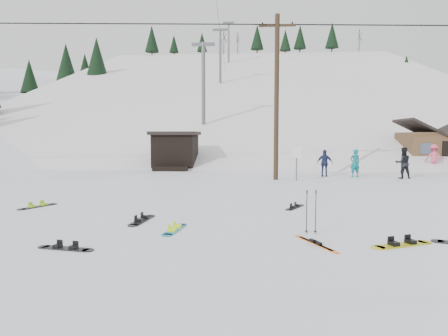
# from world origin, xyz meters

# --- Properties ---
(ground) EXTENTS (200.00, 200.00, 0.00)m
(ground) POSITION_xyz_m (0.00, 0.00, 0.00)
(ground) COLOR white
(ground) RESTS_ON ground
(ski_slope) EXTENTS (60.00, 85.24, 65.97)m
(ski_slope) POSITION_xyz_m (0.00, 55.00, -12.00)
(ski_slope) COLOR white
(ski_slope) RESTS_ON ground
(ridge_left) EXTENTS (47.54, 95.03, 58.38)m
(ridge_left) POSITION_xyz_m (-36.00, 48.00, -11.00)
(ridge_left) COLOR white
(ridge_left) RESTS_ON ground
(treeline_crest) EXTENTS (50.00, 6.00, 10.00)m
(treeline_crest) POSITION_xyz_m (0.00, 86.00, 0.00)
(treeline_crest) COLOR black
(treeline_crest) RESTS_ON ski_slope
(utility_pole) EXTENTS (2.00, 0.26, 9.00)m
(utility_pole) POSITION_xyz_m (2.00, 14.00, 4.68)
(utility_pole) COLOR #3A2819
(utility_pole) RESTS_ON ground
(trail_sign) EXTENTS (0.50, 0.09, 1.85)m
(trail_sign) POSITION_xyz_m (3.10, 13.58, 1.27)
(trail_sign) COLOR #595B60
(trail_sign) RESTS_ON ground
(lift_hut) EXTENTS (3.40, 4.10, 2.75)m
(lift_hut) POSITION_xyz_m (-5.00, 20.94, 1.36)
(lift_hut) COLOR black
(lift_hut) RESTS_ON ground
(lift_tower_near) EXTENTS (2.20, 0.36, 8.00)m
(lift_tower_near) POSITION_xyz_m (-4.00, 30.00, 7.86)
(lift_tower_near) COLOR #595B60
(lift_tower_near) RESTS_ON ski_slope
(lift_tower_mid) EXTENTS (2.20, 0.36, 8.00)m
(lift_tower_mid) POSITION_xyz_m (-4.00, 50.00, 14.36)
(lift_tower_mid) COLOR #595B60
(lift_tower_mid) RESTS_ON ski_slope
(lift_tower_far) EXTENTS (2.20, 0.36, 8.00)m
(lift_tower_far) POSITION_xyz_m (-4.00, 70.00, 20.86)
(lift_tower_far) COLOR #595B60
(lift_tower_far) RESTS_ON ski_slope
(cabin) EXTENTS (5.39, 4.40, 3.77)m
(cabin) POSITION_xyz_m (15.00, 24.00, 1.48)
(cabin) COLOR brown
(cabin) RESTS_ON ground
(hero_snowboard) EXTENTS (0.43, 1.44, 0.10)m
(hero_snowboard) POSITION_xyz_m (-1.31, 1.82, 0.03)
(hero_snowboard) COLOR #1C83BC
(hero_snowboard) RESTS_ON ground
(hero_skis) EXTENTS (0.78, 1.49, 0.08)m
(hero_skis) POSITION_xyz_m (2.13, 0.71, 0.02)
(hero_skis) COLOR #E05617
(hero_skis) RESTS_ON ground
(ski_poles) EXTENTS (0.30, 0.08, 1.10)m
(ski_poles) POSITION_xyz_m (2.18, 1.73, 0.56)
(ski_poles) COLOR black
(ski_poles) RESTS_ON ground
(board_scatter_a) EXTENTS (1.33, 0.44, 0.09)m
(board_scatter_a) POSITION_xyz_m (-3.34, -0.07, 0.02)
(board_scatter_a) COLOR black
(board_scatter_a) RESTS_ON ground
(board_scatter_b) EXTENTS (0.43, 1.59, 0.11)m
(board_scatter_b) POSITION_xyz_m (-2.48, 2.86, 0.03)
(board_scatter_b) COLOR black
(board_scatter_b) RESTS_ON ground
(board_scatter_c) EXTENTS (0.80, 1.37, 0.10)m
(board_scatter_c) POSITION_xyz_m (-6.68, 4.82, 0.03)
(board_scatter_c) COLOR black
(board_scatter_c) RESTS_ON ground
(board_scatter_e) EXTENTS (1.51, 0.85, 0.11)m
(board_scatter_e) POSITION_xyz_m (4.05, 0.74, 0.03)
(board_scatter_e) COLOR gold
(board_scatter_e) RESTS_ON ground
(board_scatter_f) EXTENTS (0.74, 1.17, 0.09)m
(board_scatter_f) POSITION_xyz_m (2.16, 5.31, 0.02)
(board_scatter_f) COLOR black
(board_scatter_f) RESTS_ON ground
(skier_teal) EXTENTS (0.67, 0.51, 1.65)m
(skier_teal) POSITION_xyz_m (6.76, 15.79, 0.82)
(skier_teal) COLOR #0B696E
(skier_teal) RESTS_ON ground
(skier_dark) EXTENTS (0.87, 0.68, 1.78)m
(skier_dark) POSITION_xyz_m (9.26, 15.04, 0.89)
(skier_dark) COLOR black
(skier_dark) RESTS_ON ground
(skier_pink) EXTENTS (1.24, 0.78, 1.84)m
(skier_pink) POSITION_xyz_m (13.40, 20.64, 0.92)
(skier_pink) COLOR #D24A68
(skier_pink) RESTS_ON ground
(skier_navy) EXTENTS (1.01, 0.61, 1.61)m
(skier_navy) POSITION_xyz_m (5.03, 15.94, 0.81)
(skier_navy) COLOR #1C2446
(skier_navy) RESTS_ON ground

